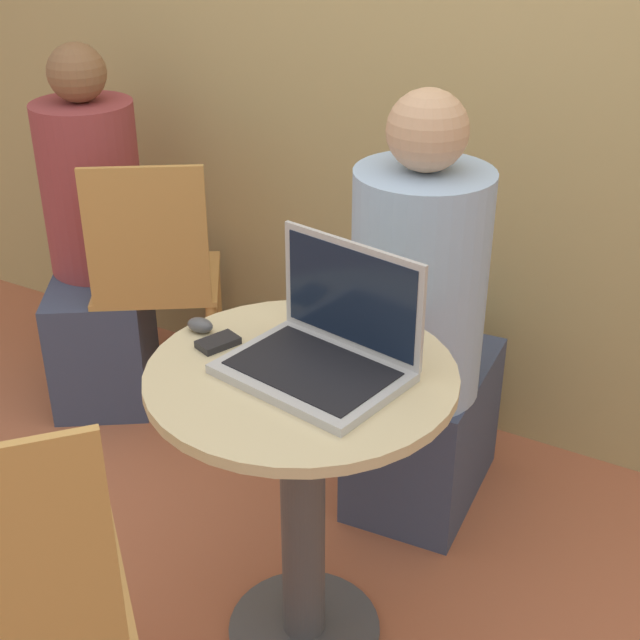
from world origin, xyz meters
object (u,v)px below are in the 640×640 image
(laptop, at_px, (325,347))
(chair_empty, at_px, (18,612))
(person_seated, at_px, (421,351))
(cell_phone, at_px, (219,342))

(laptop, xyz_separation_m, chair_empty, (-0.29, -0.62, -0.33))
(chair_empty, relative_size, person_seated, 0.75)
(laptop, bearing_deg, cell_phone, -174.03)
(cell_phone, relative_size, person_seated, 0.08)
(cell_phone, height_order, person_seated, person_seated)
(chair_empty, xyz_separation_m, person_seated, (0.28, 1.17, 0.04))
(laptop, distance_m, person_seated, 0.62)
(laptop, bearing_deg, person_seated, 91.33)
(cell_phone, xyz_separation_m, person_seated, (0.24, 0.58, -0.25))
(cell_phone, bearing_deg, person_seated, 67.70)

